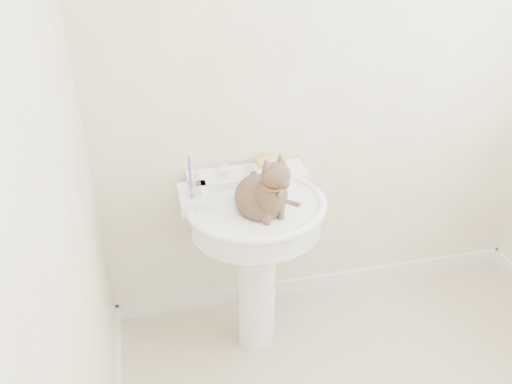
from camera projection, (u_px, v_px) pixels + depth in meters
wall_back at (334, 75)px, 2.51m from camera, size 2.20×0.00×2.50m
wall_left at (58, 271)px, 1.41m from camera, size 0.00×2.20×2.50m
baseboard_back at (319, 282)px, 3.16m from camera, size 2.20×0.02×0.09m
pedestal_sink at (256, 231)px, 2.51m from camera, size 0.62×0.61×0.86m
faucet at (249, 169)px, 2.51m from camera, size 0.28×0.12×0.14m
soap_bar at (267, 162)px, 2.62m from camera, size 0.09×0.06×0.03m
toothbrush_cup at (194, 186)px, 2.38m from camera, size 0.07×0.07×0.19m
cat at (263, 195)px, 2.33m from camera, size 0.23×0.29×0.42m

